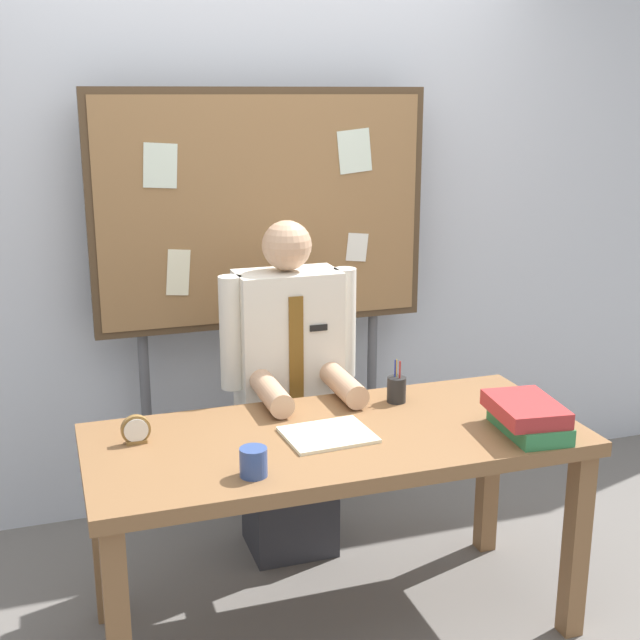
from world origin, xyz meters
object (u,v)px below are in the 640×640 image
desk (336,458)px  person (289,405)px  bulletin_board (262,216)px  book_stack (527,416)px  open_notebook (328,435)px  desk_clock (136,431)px  coffee_mug (253,462)px  pen_holder (396,389)px

desk → person: size_ratio=1.21×
bulletin_board → book_stack: (0.61, -1.13, -0.55)m
open_notebook → desk_clock: 0.63m
desk_clock → bulletin_board: bearing=51.1°
book_stack → coffee_mug: book_stack is taller
person → pen_holder: size_ratio=8.62×
bulletin_board → book_stack: size_ratio=5.88×
desk_clock → coffee_mug: bearing=-49.6°
person → bulletin_board: bulletin_board is taller
person → open_notebook: (-0.04, -0.58, 0.11)m
coffee_mug → desk_clock: bearing=130.4°
bulletin_board → desk_clock: size_ratio=19.45×
desk_clock → open_notebook: bearing=-13.5°
coffee_mug → desk: bearing=33.9°
desk → person: bearing=90.0°
desk_clock → coffee_mug: size_ratio=1.08×
person → book_stack: bearing=-51.3°
bulletin_board → pen_holder: size_ratio=11.69×
desk_clock → pen_holder: pen_holder is taller
desk → person: (0.00, 0.56, -0.01)m
book_stack → bulletin_board: bearing=118.3°
person → bulletin_board: size_ratio=0.74×
coffee_mug → pen_holder: size_ratio=0.56×
open_notebook → desk_clock: size_ratio=2.96×
desk → book_stack: size_ratio=5.23×
bulletin_board → desk: bearing=-90.0°
desk_clock → pen_holder: bearing=4.8°
book_stack → pen_holder: bearing=126.2°
coffee_mug → pen_holder: bearing=33.8°
person → coffee_mug: (-0.34, -0.79, 0.15)m
bulletin_board → book_stack: bulletin_board is taller
person → book_stack: (0.61, -0.76, 0.16)m
bulletin_board → book_stack: bearing=-61.7°
bulletin_board → open_notebook: 1.13m
open_notebook → person: bearing=86.4°
bulletin_board → coffee_mug: (-0.34, -1.16, -0.56)m
desk → coffee_mug: size_ratio=18.71×
open_notebook → pen_holder: size_ratio=1.78×
bulletin_board → book_stack: 1.40m
bulletin_board → desk_clock: (-0.65, -0.80, -0.56)m
book_stack → desk_clock: size_ratio=3.31×
person → pen_holder: bearing=-48.6°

